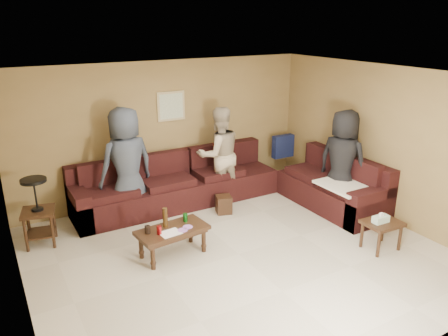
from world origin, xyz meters
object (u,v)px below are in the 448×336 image
Objects in this scene: side_table_right at (382,225)px; sectional_sofa at (233,188)px; end_table_left at (38,211)px; waste_bin at (224,204)px; person_left at (127,164)px; person_right at (342,161)px; person_middle at (219,154)px; coffee_table at (172,232)px.

sectional_sofa is at bearing 113.60° from side_table_right.
end_table_left reaches higher than waste_bin.
person_left is at bearing 157.16° from waste_bin.
sectional_sofa is 8.09× the size of side_table_right.
person_left reaches higher than person_right.
sectional_sofa is 2.47× the size of person_left.
person_right is at bearing 145.69° from person_left.
end_table_left reaches higher than side_table_right.
person_middle reaches higher than side_table_right.
person_right reaches higher than waste_bin.
person_left reaches higher than person_middle.
end_table_left is at bearing 56.49° from person_right.
person_right is at bearing -35.54° from sectional_sofa.
person_right is (1.81, -0.89, 0.73)m from waste_bin.
end_table_left is 1.79× the size of side_table_right.
side_table_right is 0.33× the size of person_middle.
sectional_sofa is 0.65m from person_middle.
coffee_table is at bearing 85.17° from person_left.
coffee_table is 1.00× the size of end_table_left.
waste_bin is at bearing 121.38° from side_table_right.
waste_bin is 0.17× the size of person_right.
waste_bin is at bearing 33.18° from coffee_table.
sectional_sofa is at bearing 36.11° from person_right.
person_middle is at bearing 112.05° from side_table_right.
person_left is (-1.75, 0.42, 0.61)m from sectional_sofa.
coffee_table is at bearing 71.36° from person_right.
side_table_right is at bearing -26.51° from coffee_table.
end_table_left is at bearing 176.51° from sectional_sofa.
coffee_table is 3.18m from person_right.
sectional_sofa reaches higher than waste_bin.
coffee_table is at bearing -146.89° from sectional_sofa.
side_table_right is (1.05, -2.40, 0.05)m from sectional_sofa.
person_right reaches higher than side_table_right.
waste_bin is 2.14m from person_right.
person_left is 3.59m from person_right.
end_table_left is 3.13m from person_middle.
sectional_sofa is at bearing 156.86° from person_left.
waste_bin is 0.18× the size of person_middle.
end_table_left is 4.87m from person_right.
person_middle is (0.23, 0.56, 0.71)m from waste_bin.
end_table_left is 2.94m from waste_bin.
waste_bin is 0.16× the size of person_left.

